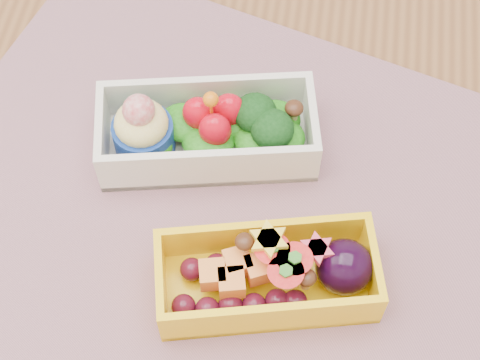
# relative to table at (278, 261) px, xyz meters

# --- Properties ---
(table) EXTENTS (1.20, 0.80, 0.75)m
(table) POSITION_rel_table_xyz_m (0.00, 0.00, 0.00)
(table) COLOR brown
(table) RESTS_ON ground
(placemat) EXTENTS (0.60, 0.52, 0.00)m
(placemat) POSITION_rel_table_xyz_m (-0.04, -0.00, 0.10)
(placemat) COLOR #A06E74
(placemat) RESTS_ON table
(bento_white) EXTENTS (0.19, 0.11, 0.07)m
(bento_white) POSITION_rel_table_xyz_m (-0.07, 0.05, 0.13)
(bento_white) COLOR silver
(bento_white) RESTS_ON placemat
(bento_yellow) EXTENTS (0.18, 0.11, 0.06)m
(bento_yellow) POSITION_rel_table_xyz_m (-0.00, -0.07, 0.13)
(bento_yellow) COLOR yellow
(bento_yellow) RESTS_ON placemat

